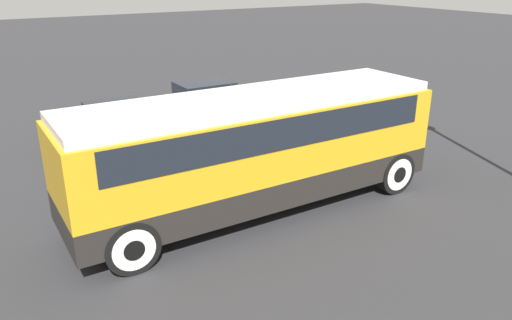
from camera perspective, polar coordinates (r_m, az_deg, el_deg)
The scene contains 5 objects.
ground_plane at distance 13.12m, azimuth 0.00°, elevation -5.61°, with size 120.00×120.00×0.00m, color #2D2D30.
tour_bus at distance 12.44m, azimuth 0.38°, elevation 2.14°, with size 9.60×2.62×3.06m.
parked_car_near at distance 21.55m, azimuth -5.58°, elevation 7.03°, with size 4.37×1.94×1.41m.
parked_car_mid at distance 18.94m, azimuth -14.99°, elevation 4.42°, with size 4.22×1.92×1.38m.
parked_car_far at distance 19.30m, azimuth -1.58°, elevation 5.39°, with size 4.38×1.94×1.34m.
Camera 1 is at (-6.13, -9.98, 5.89)m, focal length 35.00 mm.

